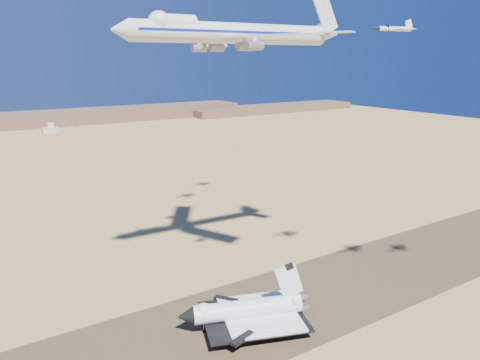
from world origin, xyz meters
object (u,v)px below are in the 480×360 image
crew_a (286,326)px  chase_jet_e (237,34)px  chase_jet_a (394,29)px  crew_b (271,333)px  chase_jet_d (215,46)px  carrier_747 (228,33)px  shuttle (247,311)px  crew_c (284,328)px

crew_a → chase_jet_e: bearing=-41.3°
chase_jet_a → chase_jet_e: bearing=96.5°
crew_b → chase_jet_d: (31.55, 87.42, 90.05)m
chase_jet_d → crew_a: bearing=-109.4°
chase_jet_a → crew_a: bearing=-174.6°
carrier_747 → chase_jet_d: 57.20m
carrier_747 → crew_a: carrier_747 is taller
shuttle → crew_b: (3.68, -8.52, -4.72)m
crew_b → chase_jet_d: 129.41m
crew_b → chase_jet_d: chase_jet_d is taller
chase_jet_d → chase_jet_e: size_ratio=0.98×
crew_b → chase_jet_e: 150.35m
crew_b → crew_c: (5.38, 0.20, -0.16)m
shuttle → chase_jet_e: size_ratio=3.07×
chase_jet_d → chase_jet_e: chase_jet_e is taller
crew_a → crew_b: size_ratio=0.92×
crew_b → crew_c: 5.38m
crew_c → chase_jet_a: size_ratio=0.11×
crew_c → chase_jet_a: bearing=-170.2°
shuttle → chase_jet_a: bearing=5.0°
crew_c → chase_jet_e: chase_jet_e is taller
shuttle → crew_a: shuttle is taller
chase_jet_a → chase_jet_e: 106.35m
shuttle → chase_jet_e: (56.75, 93.68, 91.94)m
shuttle → chase_jet_a: size_ratio=2.93×
carrier_747 → chase_jet_d: bearing=67.5°
crew_a → chase_jet_e: 147.82m
carrier_747 → chase_jet_d: size_ratio=6.24×
shuttle → carrier_747: size_ratio=0.50×
crew_a → crew_b: bearing=79.0°
crew_b → chase_jet_a: size_ratio=0.13×
crew_a → crew_b: (-6.43, -0.63, 0.08)m
crew_b → carrier_747: bearing=-17.9°
crew_b → chase_jet_e: chase_jet_e is taller
crew_b → crew_c: size_ratio=1.20×
chase_jet_d → chase_jet_a: bearing=-86.2°
carrier_747 → crew_c: (-1.55, -35.67, -92.97)m
crew_a → chase_jet_a: size_ratio=0.12×
crew_b → chase_jet_e: size_ratio=0.13×
carrier_747 → crew_b: size_ratio=45.54×
carrier_747 → chase_jet_a: bearing=-44.7°
crew_a → crew_c: 1.14m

